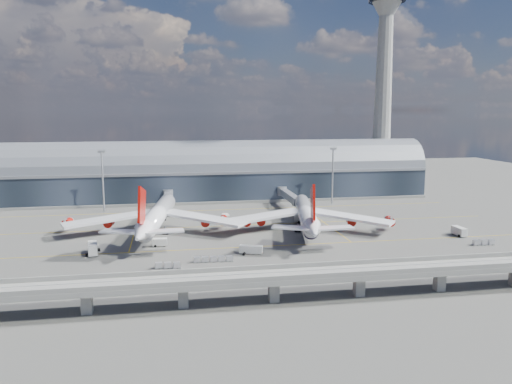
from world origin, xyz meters
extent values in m
plane|color=#474744|center=(0.00, 0.00, 0.00)|extent=(500.00, 500.00, 0.00)
cube|color=gold|center=(0.00, -10.00, 0.01)|extent=(200.00, 0.25, 0.01)
cube|color=gold|center=(0.00, 20.00, 0.01)|extent=(200.00, 0.25, 0.01)
cube|color=gold|center=(0.00, 50.00, 0.01)|extent=(200.00, 0.25, 0.01)
cube|color=gold|center=(-35.00, 30.00, 0.01)|extent=(0.25, 80.00, 0.01)
cube|color=gold|center=(35.00, 30.00, 0.01)|extent=(0.25, 80.00, 0.01)
cube|color=#1C242E|center=(0.00, 78.00, 7.00)|extent=(200.00, 28.00, 14.00)
cylinder|color=slate|center=(0.00, 78.00, 14.00)|extent=(200.00, 28.00, 28.00)
cube|color=gray|center=(0.00, 64.00, 14.00)|extent=(200.00, 1.00, 1.20)
cube|color=gray|center=(0.00, 78.00, 0.60)|extent=(200.00, 30.00, 1.20)
cube|color=gray|center=(85.00, 83.00, 4.00)|extent=(18.00, 18.00, 8.00)
cone|color=gray|center=(85.00, 83.00, 45.00)|extent=(10.00, 10.00, 90.00)
cone|color=gray|center=(85.00, 83.00, 92.00)|extent=(16.00, 16.00, 8.00)
cube|color=gray|center=(0.00, -55.00, 5.50)|extent=(220.00, 8.50, 1.20)
cube|color=gray|center=(0.00, -59.00, 6.60)|extent=(220.00, 0.40, 1.20)
cube|color=gray|center=(0.00, -51.00, 6.60)|extent=(220.00, 0.40, 1.20)
cube|color=gray|center=(0.00, -56.50, 6.15)|extent=(220.00, 0.12, 0.12)
cube|color=gray|center=(0.00, -53.50, 6.15)|extent=(220.00, 0.12, 0.12)
cube|color=gray|center=(-40.00, -55.00, 2.50)|extent=(2.20, 2.20, 5.00)
cube|color=gray|center=(-20.00, -55.00, 2.50)|extent=(2.20, 2.20, 5.00)
cube|color=gray|center=(0.00, -55.00, 2.50)|extent=(2.20, 2.20, 5.00)
cube|color=gray|center=(20.00, -55.00, 2.50)|extent=(2.20, 2.20, 5.00)
cube|color=gray|center=(40.00, -55.00, 2.50)|extent=(2.20, 2.20, 5.00)
cylinder|color=gray|center=(-50.00, 55.00, 12.50)|extent=(0.70, 0.70, 25.00)
cube|color=gray|center=(-50.00, 55.00, 25.20)|extent=(3.00, 0.40, 1.00)
cylinder|color=gray|center=(50.00, 55.00, 12.50)|extent=(0.70, 0.70, 25.00)
cube|color=gray|center=(50.00, 55.00, 25.20)|extent=(3.00, 0.40, 1.00)
cylinder|color=white|center=(-26.90, 15.10, 5.99)|extent=(12.88, 51.61, 6.18)
cone|color=white|center=(-23.14, 43.37, 5.99)|extent=(7.15, 8.48, 6.18)
cone|color=white|center=(-30.91, -15.09, 6.76)|extent=(7.66, 12.31, 6.18)
cube|color=#9D0E06|center=(-30.53, -12.21, 14.39)|extent=(2.19, 11.54, 12.79)
cube|color=white|center=(-43.18, 15.31, 5.22)|extent=(31.89, 18.11, 2.50)
cube|color=white|center=(-11.12, 11.05, 5.22)|extent=(29.83, 24.41, 2.50)
cylinder|color=#9D0E06|center=(-43.52, 17.31, 3.48)|extent=(3.70, 5.20, 3.09)
cylinder|color=#9D0E06|center=(-57.77, 19.20, 3.48)|extent=(3.70, 5.20, 3.09)
cylinder|color=#9D0E06|center=(-10.27, 12.89, 3.48)|extent=(3.70, 5.20, 3.09)
cylinder|color=#9D0E06|center=(3.98, 10.99, 3.48)|extent=(3.70, 5.20, 3.09)
cylinder|color=gray|center=(-24.52, 33.00, 1.45)|extent=(0.48, 0.48, 2.90)
cylinder|color=gray|center=(-30.47, 11.67, 1.45)|extent=(0.58, 0.58, 2.90)
cylinder|color=gray|center=(-24.34, 10.86, 1.45)|extent=(0.58, 0.58, 2.90)
cylinder|color=black|center=(-30.47, 11.67, 0.53)|extent=(2.30, 1.72, 1.45)
cylinder|color=black|center=(-24.34, 10.86, 0.53)|extent=(2.30, 1.72, 1.45)
cylinder|color=white|center=(25.19, 9.52, 5.80)|extent=(14.82, 47.75, 5.70)
cone|color=white|center=(30.37, 35.74, 5.80)|extent=(7.12, 8.82, 5.70)
cone|color=white|center=(19.63, -18.63, 6.59)|extent=(7.88, 12.68, 5.70)
cube|color=#9D0E06|center=(20.20, -15.74, 14.06)|extent=(2.96, 11.67, 13.02)
cube|color=white|center=(9.70, 10.58, 5.01)|extent=(30.67, 16.11, 2.44)
cube|color=white|center=(39.91, 4.60, 5.01)|extent=(27.96, 24.84, 2.44)
cylinder|color=black|center=(25.19, 9.52, 4.23)|extent=(13.03, 42.80, 4.85)
cylinder|color=#9D0E06|center=(9.53, 12.61, 3.24)|extent=(4.04, 5.43, 3.15)
cylinder|color=#9D0E06|center=(-3.90, 15.27, 3.24)|extent=(4.04, 5.43, 3.15)
cylinder|color=#9D0E06|center=(40.86, 6.42, 3.24)|extent=(4.04, 5.43, 3.15)
cylinder|color=#9D0E06|center=(54.28, 3.77, 3.24)|extent=(4.04, 5.43, 3.15)
cylinder|color=gray|center=(28.44, 25.96, 1.47)|extent=(0.49, 0.49, 2.95)
cylinder|color=gray|center=(21.34, 6.27, 1.47)|extent=(0.59, 0.59, 2.95)
cylinder|color=gray|center=(27.51, 5.05, 1.47)|extent=(0.59, 0.59, 2.95)
cylinder|color=black|center=(21.34, 6.27, 0.54)|extent=(2.41, 1.87, 1.47)
cylinder|color=black|center=(27.51, 5.05, 0.54)|extent=(2.41, 1.87, 1.47)
cube|color=gray|center=(-23.40, 52.00, 5.20)|extent=(3.00, 24.00, 3.00)
cube|color=gray|center=(-23.40, 40.00, 5.20)|extent=(3.60, 3.60, 3.40)
cylinder|color=gray|center=(-23.40, 64.00, 5.20)|extent=(4.40, 4.40, 4.00)
cylinder|color=gray|center=(-23.40, 40.00, 1.70)|extent=(0.50, 0.50, 3.40)
cylinder|color=black|center=(-23.40, 40.00, 0.35)|extent=(1.40, 0.80, 0.80)
cube|color=gray|center=(28.69, 50.00, 5.20)|extent=(3.00, 28.00, 3.00)
cube|color=gray|center=(28.69, 36.00, 5.20)|extent=(3.60, 3.60, 3.40)
cylinder|color=gray|center=(28.69, 64.00, 5.20)|extent=(4.40, 4.40, 4.00)
cylinder|color=gray|center=(28.69, 36.00, 1.70)|extent=(0.50, 0.50, 3.40)
cylinder|color=black|center=(28.69, 36.00, 0.35)|extent=(1.40, 0.80, 0.80)
cube|color=silver|center=(-45.33, -9.68, 1.77)|extent=(3.68, 8.02, 2.87)
cylinder|color=black|center=(-44.95, -7.24, 0.50)|extent=(2.88, 1.40, 0.99)
cylinder|color=black|center=(-45.70, -12.13, 0.50)|extent=(2.88, 1.40, 0.99)
cube|color=silver|center=(-25.87, -4.44, 1.40)|extent=(4.46, 2.20, 2.28)
cylinder|color=black|center=(-24.47, -4.38, 0.39)|extent=(0.88, 2.22, 0.79)
cylinder|color=black|center=(-27.27, -4.50, 0.39)|extent=(0.88, 2.22, 0.79)
cube|color=silver|center=(0.93, -17.46, 1.37)|extent=(7.12, 4.03, 2.23)
cylinder|color=black|center=(3.01, -16.76, 0.39)|extent=(1.41, 2.28, 0.77)
cylinder|color=black|center=(-1.16, -18.15, 0.39)|extent=(1.41, 2.28, 0.77)
cube|color=silver|center=(74.08, -8.09, 1.65)|extent=(2.67, 6.29, 2.68)
cylinder|color=black|center=(74.18, -6.12, 0.46)|extent=(2.62, 1.05, 0.93)
cylinder|color=black|center=(73.98, -10.07, 0.46)|extent=(2.62, 1.05, 0.93)
cube|color=silver|center=(-1.63, 26.94, 1.56)|extent=(2.71, 5.06, 2.53)
cylinder|color=black|center=(-1.48, 28.49, 0.44)|extent=(2.51, 1.11, 0.88)
cylinder|color=black|center=(-1.79, 25.39, 0.44)|extent=(2.51, 1.11, 0.88)
cube|color=silver|center=(27.02, 19.61, 1.79)|extent=(7.18, 5.20, 2.91)
cylinder|color=black|center=(28.97, 20.53, 0.50)|extent=(2.11, 2.96, 1.01)
cylinder|color=black|center=(25.07, 18.69, 0.50)|extent=(2.11, 2.96, 1.01)
cube|color=gray|center=(-25.77, -26.95, 0.23)|extent=(2.39, 1.75, 0.28)
cube|color=#BCBCC1|center=(-25.77, -26.95, 0.97)|extent=(2.01, 1.61, 1.38)
cube|color=gray|center=(-23.39, -27.26, 0.23)|extent=(2.39, 1.75, 0.28)
cube|color=#BCBCC1|center=(-23.39, -27.26, 0.97)|extent=(2.01, 1.61, 1.38)
cube|color=gray|center=(-21.01, -27.57, 0.23)|extent=(2.39, 1.75, 0.28)
cube|color=#BCBCC1|center=(-21.01, -27.57, 0.97)|extent=(2.01, 1.61, 1.38)
cube|color=gray|center=(-15.30, -23.31, 0.22)|extent=(2.16, 1.50, 0.26)
cube|color=#BCBCC1|center=(-15.30, -23.31, 0.92)|extent=(1.81, 1.39, 1.31)
cube|color=gray|center=(-13.04, -23.42, 0.22)|extent=(2.16, 1.50, 0.26)
cube|color=#BCBCC1|center=(-13.04, -23.42, 0.92)|extent=(1.81, 1.39, 1.31)
cube|color=gray|center=(-10.77, -23.53, 0.22)|extent=(2.16, 1.50, 0.26)
cube|color=#BCBCC1|center=(-10.77, -23.53, 0.92)|extent=(1.81, 1.39, 1.31)
cube|color=gray|center=(-8.51, -23.64, 0.22)|extent=(2.16, 1.50, 0.26)
cube|color=#BCBCC1|center=(-8.51, -23.64, 0.92)|extent=(1.81, 1.39, 1.31)
cube|color=gray|center=(-6.24, -23.75, 0.22)|extent=(2.16, 1.50, 0.26)
cube|color=#BCBCC1|center=(-6.24, -23.75, 0.92)|extent=(1.81, 1.39, 1.31)
cube|color=gray|center=(72.51, -20.15, 0.24)|extent=(2.38, 1.64, 0.29)
cube|color=#BCBCC1|center=(72.51, -20.15, 1.01)|extent=(1.99, 1.53, 1.45)
cube|color=gray|center=(75.02, -20.26, 0.24)|extent=(2.38, 1.64, 0.29)
cube|color=#BCBCC1|center=(75.02, -20.26, 1.01)|extent=(1.99, 1.53, 1.45)
cube|color=gray|center=(77.52, -20.38, 0.24)|extent=(2.38, 1.64, 0.29)
cube|color=#BCBCC1|center=(77.52, -20.38, 1.01)|extent=(1.99, 1.53, 1.45)
camera|label=1|loc=(-21.88, -158.74, 42.13)|focal=35.00mm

